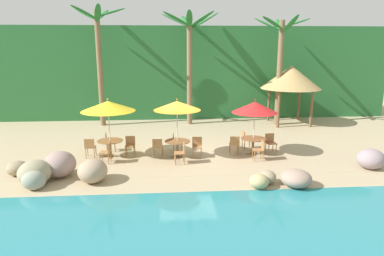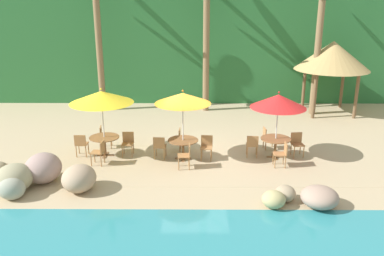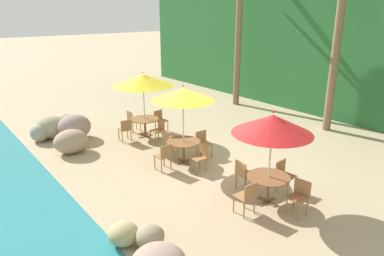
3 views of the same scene
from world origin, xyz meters
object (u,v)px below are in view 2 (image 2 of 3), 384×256
(dining_table_red, at_px, (276,142))
(chair_red_seaward, at_px, (297,142))
(chair_orange_inland, at_px, (182,138))
(dining_table_orange, at_px, (183,143))
(chair_orange_seaward, at_px, (207,146))
(chair_orange_left, at_px, (160,146))
(umbrella_orange, at_px, (183,98))
(chair_orange_right, at_px, (186,154))
(chair_yellow_right, at_px, (100,151))
(palm_tree_third, at_px, (319,29))
(umbrella_yellow, at_px, (101,97))
(chair_yellow_left, at_px, (81,143))
(chair_yellow_seaward, at_px, (128,142))
(chair_red_right, at_px, (282,153))
(dining_table_yellow, at_px, (104,140))
(umbrella_red, at_px, (278,101))
(chair_yellow_inland, at_px, (104,135))
(palm_tree_second, at_px, (207,19))
(palapa_hut, at_px, (333,56))
(palm_tree_nearest, at_px, (97,22))
(chair_red_left, at_px, (252,144))
(chair_red_inland, at_px, (267,137))

(dining_table_red, bearing_deg, chair_red_seaward, 12.73)
(chair_orange_inland, xyz_separation_m, chair_red_seaward, (4.27, -0.48, 0.00))
(dining_table_orange, relative_size, chair_orange_inland, 1.26)
(chair_orange_seaward, xyz_separation_m, chair_orange_left, (-1.71, -0.03, 0.00))
(umbrella_orange, height_order, chair_orange_right, umbrella_orange)
(dining_table_orange, height_order, chair_red_seaward, chair_red_seaward)
(chair_yellow_right, distance_m, palm_tree_third, 11.92)
(umbrella_yellow, height_order, chair_yellow_left, umbrella_yellow)
(chair_yellow_seaward, relative_size, chair_red_right, 1.00)
(dining_table_yellow, bearing_deg, umbrella_red, -1.07)
(chair_yellow_left, distance_m, chair_orange_right, 4.04)
(chair_yellow_inland, xyz_separation_m, palm_tree_third, (9.44, 4.91, 3.66))
(dining_table_red, relative_size, palm_tree_second, 0.16)
(umbrella_yellow, height_order, palapa_hut, palapa_hut)
(umbrella_yellow, relative_size, umbrella_red, 1.04)
(dining_table_yellow, height_order, chair_red_seaward, chair_red_seaward)
(chair_yellow_seaward, distance_m, chair_orange_seaward, 2.94)
(umbrella_orange, bearing_deg, palapa_hut, 41.16)
(umbrella_red, xyz_separation_m, palm_tree_nearest, (-7.74, 6.50, 2.34))
(palapa_hut, bearing_deg, chair_red_left, -127.19)
(chair_yellow_left, xyz_separation_m, palapa_hut, (10.94, 6.06, 2.36))
(dining_table_orange, bearing_deg, chair_red_seaward, 4.99)
(chair_yellow_seaward, height_order, chair_yellow_left, same)
(umbrella_yellow, distance_m, chair_yellow_left, 1.93)
(chair_yellow_seaward, distance_m, palm_tree_nearest, 7.78)
(chair_orange_inland, bearing_deg, chair_yellow_seaward, -167.00)
(chair_orange_right, bearing_deg, chair_orange_inland, 96.24)
(chair_yellow_right, relative_size, palapa_hut, 0.24)
(chair_yellow_right, relative_size, chair_red_inland, 1.00)
(chair_red_inland, bearing_deg, chair_orange_inland, -177.10)
(palapa_hut, bearing_deg, dining_table_red, -121.87)
(dining_table_orange, distance_m, palm_tree_nearest, 8.86)
(chair_orange_inland, bearing_deg, dining_table_red, -11.10)
(chair_yellow_seaward, bearing_deg, chair_orange_inland, 13.00)
(dining_table_red, xyz_separation_m, chair_red_right, (0.08, -0.85, -0.10))
(dining_table_yellow, height_order, palm_tree_nearest, palm_tree_nearest)
(chair_red_seaward, distance_m, palapa_hut, 7.01)
(chair_yellow_seaward, distance_m, palapa_hut, 11.20)
(palm_tree_nearest, bearing_deg, chair_orange_seaward, -52.00)
(palm_tree_second, distance_m, palapa_hut, 6.41)
(chair_orange_inland, relative_size, chair_orange_right, 1.00)
(chair_orange_left, relative_size, palm_tree_second, 0.13)
(umbrella_yellow, xyz_separation_m, chair_yellow_right, (0.00, -0.85, -1.74))
(palm_tree_third, distance_m, palapa_hut, 1.57)
(umbrella_orange, distance_m, palm_tree_second, 7.15)
(chair_yellow_inland, distance_m, chair_red_inland, 6.34)
(dining_table_yellow, bearing_deg, chair_orange_right, -20.51)
(chair_orange_left, bearing_deg, umbrella_yellow, 171.36)
(chair_orange_right, height_order, chair_red_seaward, same)
(dining_table_yellow, xyz_separation_m, palm_tree_nearest, (-1.44, 6.39, 3.86))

